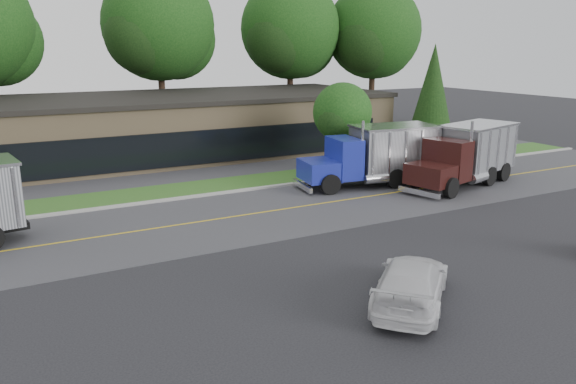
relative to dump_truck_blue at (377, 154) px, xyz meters
name	(u,v)px	position (x,y,z in m)	size (l,w,h in m)	color
ground	(338,288)	(-9.74, -11.01, -1.80)	(140.00, 140.00, 0.00)	#2C2C31
road	(232,217)	(-9.74, -2.01, -1.80)	(60.00, 8.00, 0.02)	#515156
center_line	(232,217)	(-9.74, -2.01, -1.80)	(60.00, 0.12, 0.01)	gold
curb	(202,197)	(-9.74, 2.19, -1.80)	(60.00, 0.30, 0.12)	#9E9E99
grass_verge	(191,189)	(-9.74, 3.99, -1.80)	(60.00, 3.40, 0.03)	#276221
far_parking	(165,172)	(-9.74, 8.99, -1.80)	(60.00, 7.00, 0.02)	#515156
strip_mall	(167,127)	(-7.74, 14.99, 0.20)	(32.00, 12.00, 4.00)	#9E8561
tree_far_c	(160,30)	(-5.59, 23.11, 7.25)	(9.94, 9.36, 14.18)	#382619
tree_far_d	(291,34)	(6.40, 22.11, 7.04)	(9.71, 9.14, 13.85)	#382619
tree_far_e	(374,36)	(14.40, 20.10, 6.89)	(9.55, 8.99, 13.62)	#382619
evergreen_right	(433,93)	(10.26, 6.99, 2.56)	(3.50, 3.50, 7.96)	#382619
tree_verge	(343,115)	(0.32, 4.04, 1.75)	(3.92, 3.69, 5.59)	#382619
dump_truck_blue	(377,154)	(0.00, 0.00, 0.00)	(8.20, 3.63, 3.36)	black
dump_truck_maroon	(467,153)	(4.65, -2.30, 0.00)	(8.37, 4.46, 3.36)	black
rally_car	(411,282)	(-8.38, -13.00, -1.09)	(1.99, 4.90, 1.42)	silver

